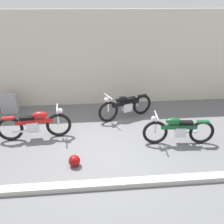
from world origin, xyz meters
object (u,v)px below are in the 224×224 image
at_px(stone_marker, 9,103).
at_px(motorcycle_red, 35,124).
at_px(motorcycle_green, 178,130).
at_px(helmet, 74,161).
at_px(motorcycle_black, 125,106).

bearing_deg(stone_marker, motorcycle_red, -57.09).
relative_size(motorcycle_red, motorcycle_green, 1.05).
xyz_separation_m(helmet, motorcycle_green, (2.89, 0.79, 0.29)).
xyz_separation_m(stone_marker, motorcycle_red, (1.29, -1.99, 0.10)).
relative_size(stone_marker, motorcycle_red, 0.34).
bearing_deg(motorcycle_green, motorcycle_red, -4.71).
height_order(helmet, motorcycle_red, motorcycle_red).
bearing_deg(stone_marker, motorcycle_black, -11.54).
bearing_deg(stone_marker, helmet, -54.62).
height_order(helmet, motorcycle_black, motorcycle_black).
bearing_deg(helmet, stone_marker, 125.38).
bearing_deg(motorcycle_black, motorcycle_red, 0.57).
xyz_separation_m(stone_marker, motorcycle_black, (4.12, -0.84, 0.08)).
distance_m(stone_marker, motorcycle_black, 4.20).
distance_m(motorcycle_red, motorcycle_green, 4.12).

